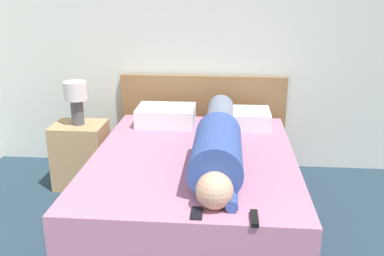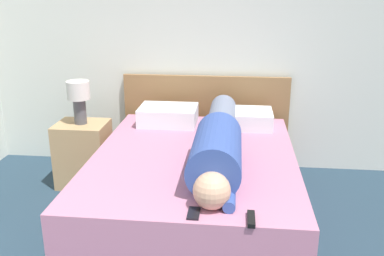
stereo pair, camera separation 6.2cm
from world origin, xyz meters
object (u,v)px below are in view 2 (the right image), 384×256
(person_lying, at_px, (218,142))
(tv_remote, at_px, (251,219))
(bed, at_px, (194,188))
(pillow_near_headboard, at_px, (168,115))
(nightstand, at_px, (84,154))
(pillow_second, at_px, (244,118))
(cell_phone, at_px, (194,213))
(table_lamp, at_px, (79,97))

(person_lying, distance_m, tv_remote, 0.83)
(bed, distance_m, pillow_near_headboard, 0.85)
(bed, relative_size, nightstand, 3.35)
(pillow_second, relative_size, tv_remote, 3.19)
(nightstand, xyz_separation_m, cell_phone, (1.13, -1.40, 0.26))
(pillow_near_headboard, height_order, cell_phone, pillow_near_headboard)
(nightstand, distance_m, pillow_near_headboard, 0.83)
(table_lamp, distance_m, cell_phone, 1.82)
(bed, height_order, person_lying, person_lying)
(pillow_near_headboard, bearing_deg, bed, -66.80)
(table_lamp, height_order, tv_remote, table_lamp)
(bed, relative_size, pillow_near_headboard, 3.80)
(cell_phone, bearing_deg, tv_remote, -6.80)
(nightstand, xyz_separation_m, pillow_second, (1.41, 0.16, 0.33))
(person_lying, distance_m, cell_phone, 0.78)
(nightstand, xyz_separation_m, pillow_near_headboard, (0.74, 0.16, 0.34))
(nightstand, height_order, pillow_near_headboard, pillow_near_headboard)
(table_lamp, xyz_separation_m, pillow_near_headboard, (0.74, 0.16, -0.19))
(person_lying, distance_m, pillow_near_headboard, 0.94)
(nightstand, bearing_deg, table_lamp, 90.00)
(bed, height_order, tv_remote, tv_remote)
(table_lamp, bearing_deg, bed, -27.44)
(bed, xyz_separation_m, person_lying, (0.18, -0.10, 0.41))
(bed, height_order, table_lamp, table_lamp)
(pillow_second, bearing_deg, person_lying, -103.24)
(pillow_near_headboard, bearing_deg, nightstand, -167.64)
(nightstand, relative_size, cell_phone, 4.39)
(table_lamp, relative_size, cell_phone, 2.88)
(pillow_near_headboard, distance_m, pillow_second, 0.67)
(table_lamp, relative_size, person_lying, 0.21)
(pillow_second, xyz_separation_m, cell_phone, (-0.28, -1.56, -0.06))
(table_lamp, distance_m, tv_remote, 2.05)
(bed, distance_m, cell_phone, 0.90)
(table_lamp, bearing_deg, person_lying, -27.63)
(table_lamp, bearing_deg, cell_phone, -51.01)
(tv_remote, distance_m, cell_phone, 0.31)
(bed, bearing_deg, person_lying, -28.68)
(person_lying, bearing_deg, bed, 151.32)
(tv_remote, bearing_deg, person_lying, 105.02)
(pillow_second, bearing_deg, pillow_near_headboard, 180.00)
(bed, distance_m, person_lying, 0.46)
(pillow_near_headboard, height_order, tv_remote, pillow_near_headboard)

